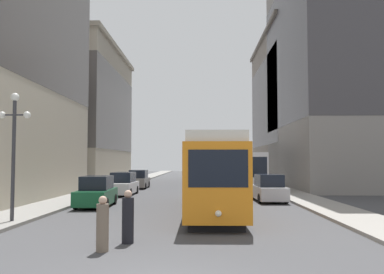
{
  "coord_description": "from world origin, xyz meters",
  "views": [
    {
      "loc": [
        0.83,
        -8.87,
        2.72
      ],
      "look_at": [
        0.43,
        9.48,
        3.79
      ],
      "focal_mm": 38.52,
      "sensor_mm": 36.0,
      "label": 1
    }
  ],
  "objects_px": {
    "parked_car_left_far": "(97,192)",
    "lamp_post_left_near": "(14,136)",
    "pedestrian_crossing_far": "(103,226)",
    "parked_car_left_near": "(123,184)",
    "parked_car_right_far": "(269,189)",
    "transit_bus": "(244,169)",
    "parked_car_left_mid": "(138,180)",
    "pedestrian_crossing_near": "(128,218)",
    "streetcar": "(212,172)"
  },
  "relations": [
    {
      "from": "transit_bus",
      "to": "parked_car_left_mid",
      "type": "height_order",
      "value": "transit_bus"
    },
    {
      "from": "parked_car_left_mid",
      "to": "transit_bus",
      "type": "bearing_deg",
      "value": -1.49
    },
    {
      "from": "parked_car_left_near",
      "to": "parked_car_left_mid",
      "type": "distance_m",
      "value": 8.08
    },
    {
      "from": "streetcar",
      "to": "pedestrian_crossing_near",
      "type": "xyz_separation_m",
      "value": [
        -3.03,
        -8.86,
        -1.28
      ]
    },
    {
      "from": "parked_car_left_mid",
      "to": "parked_car_right_far",
      "type": "distance_m",
      "value": 16.91
    },
    {
      "from": "streetcar",
      "to": "lamp_post_left_near",
      "type": "bearing_deg",
      "value": -150.81
    },
    {
      "from": "parked_car_right_far",
      "to": "pedestrian_crossing_near",
      "type": "bearing_deg",
      "value": 62.15
    },
    {
      "from": "transit_bus",
      "to": "pedestrian_crossing_near",
      "type": "xyz_separation_m",
      "value": [
        -6.72,
        -27.03,
        -1.13
      ]
    },
    {
      "from": "parked_car_right_far",
      "to": "lamp_post_left_near",
      "type": "xyz_separation_m",
      "value": [
        -12.69,
        -10.3,
        2.94
      ]
    },
    {
      "from": "lamp_post_left_near",
      "to": "parked_car_left_near",
      "type": "bearing_deg",
      "value": 82.89
    },
    {
      "from": "parked_car_left_far",
      "to": "pedestrian_crossing_near",
      "type": "distance_m",
      "value": 11.45
    },
    {
      "from": "parked_car_right_far",
      "to": "parked_car_left_far",
      "type": "relative_size",
      "value": 1.01
    },
    {
      "from": "parked_car_left_far",
      "to": "streetcar",
      "type": "bearing_deg",
      "value": -17.91
    },
    {
      "from": "pedestrian_crossing_far",
      "to": "streetcar",
      "type": "bearing_deg",
      "value": 138.02
    },
    {
      "from": "pedestrian_crossing_near",
      "to": "parked_car_left_mid",
      "type": "bearing_deg",
      "value": -117.63
    },
    {
      "from": "parked_car_right_far",
      "to": "pedestrian_crossing_near",
      "type": "relative_size",
      "value": 2.61
    },
    {
      "from": "parked_car_right_far",
      "to": "pedestrian_crossing_far",
      "type": "relative_size",
      "value": 2.76
    },
    {
      "from": "transit_bus",
      "to": "parked_car_left_near",
      "type": "distance_m",
      "value": 13.17
    },
    {
      "from": "pedestrian_crossing_near",
      "to": "lamp_post_left_near",
      "type": "relative_size",
      "value": 0.32
    },
    {
      "from": "streetcar",
      "to": "parked_car_left_mid",
      "type": "distance_m",
      "value": 19.67
    },
    {
      "from": "parked_car_left_mid",
      "to": "lamp_post_left_near",
      "type": "relative_size",
      "value": 0.78
    },
    {
      "from": "pedestrian_crossing_near",
      "to": "parked_car_left_near",
      "type": "bearing_deg",
      "value": -114.36
    },
    {
      "from": "parked_car_left_mid",
      "to": "lamp_post_left_near",
      "type": "bearing_deg",
      "value": -94.86
    },
    {
      "from": "pedestrian_crossing_near",
      "to": "transit_bus",
      "type": "bearing_deg",
      "value": -139.51
    },
    {
      "from": "streetcar",
      "to": "pedestrian_crossing_near",
      "type": "height_order",
      "value": "streetcar"
    },
    {
      "from": "streetcar",
      "to": "parked_car_right_far",
      "type": "xyz_separation_m",
      "value": [
        3.96,
        5.38,
        -1.26
      ]
    },
    {
      "from": "transit_bus",
      "to": "parked_car_left_near",
      "type": "bearing_deg",
      "value": -143.68
    },
    {
      "from": "transit_bus",
      "to": "pedestrian_crossing_far",
      "type": "relative_size",
      "value": 7.81
    },
    {
      "from": "transit_bus",
      "to": "parked_car_left_far",
      "type": "distance_m",
      "value": 19.37
    },
    {
      "from": "pedestrian_crossing_far",
      "to": "lamp_post_left_near",
      "type": "height_order",
      "value": "lamp_post_left_near"
    },
    {
      "from": "pedestrian_crossing_near",
      "to": "pedestrian_crossing_far",
      "type": "xyz_separation_m",
      "value": [
        -0.54,
        -1.26,
        -0.04
      ]
    },
    {
      "from": "parked_car_left_near",
      "to": "parked_car_right_far",
      "type": "distance_m",
      "value": 11.87
    },
    {
      "from": "pedestrian_crossing_near",
      "to": "lamp_post_left_near",
      "type": "bearing_deg",
      "value": -70.24
    },
    {
      "from": "streetcar",
      "to": "parked_car_left_mid",
      "type": "xyz_separation_m",
      "value": [
        -6.83,
        18.4,
        -1.26
      ]
    },
    {
      "from": "streetcar",
      "to": "parked_car_right_far",
      "type": "height_order",
      "value": "streetcar"
    },
    {
      "from": "streetcar",
      "to": "parked_car_left_near",
      "type": "bearing_deg",
      "value": 123.28
    },
    {
      "from": "parked_car_right_far",
      "to": "pedestrian_crossing_far",
      "type": "xyz_separation_m",
      "value": [
        -7.53,
        -15.5,
        -0.07
      ]
    },
    {
      "from": "transit_bus",
      "to": "parked_car_left_mid",
      "type": "bearing_deg",
      "value": 178.29
    },
    {
      "from": "transit_bus",
      "to": "parked_car_left_mid",
      "type": "distance_m",
      "value": 10.58
    },
    {
      "from": "parked_car_left_mid",
      "to": "pedestrian_crossing_far",
      "type": "height_order",
      "value": "parked_car_left_mid"
    },
    {
      "from": "pedestrian_crossing_far",
      "to": "parked_car_left_near",
      "type": "bearing_deg",
      "value": 166.51
    },
    {
      "from": "parked_car_left_mid",
      "to": "parked_car_left_near",
      "type": "bearing_deg",
      "value": -90.2
    },
    {
      "from": "streetcar",
      "to": "parked_car_right_far",
      "type": "distance_m",
      "value": 6.8
    },
    {
      "from": "streetcar",
      "to": "parked_car_left_near",
      "type": "distance_m",
      "value": 12.44
    },
    {
      "from": "parked_car_left_near",
      "to": "parked_car_left_mid",
      "type": "xyz_separation_m",
      "value": [
        -0.0,
        8.08,
        -0.0
      ]
    },
    {
      "from": "parked_car_left_far",
      "to": "pedestrian_crossing_near",
      "type": "bearing_deg",
      "value": -72.69
    },
    {
      "from": "lamp_post_left_near",
      "to": "parked_car_right_far",
      "type": "bearing_deg",
      "value": 39.06
    },
    {
      "from": "streetcar",
      "to": "transit_bus",
      "type": "bearing_deg",
      "value": 78.32
    },
    {
      "from": "parked_car_left_far",
      "to": "lamp_post_left_near",
      "type": "distance_m",
      "value": 7.7
    },
    {
      "from": "parked_car_right_far",
      "to": "lamp_post_left_near",
      "type": "relative_size",
      "value": 0.83
    }
  ]
}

